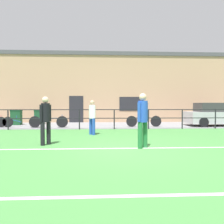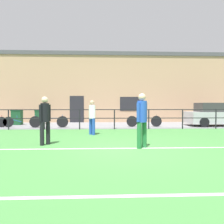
{
  "view_description": "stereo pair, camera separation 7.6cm",
  "coord_description": "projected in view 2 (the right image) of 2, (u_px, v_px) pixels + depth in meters",
  "views": [
    {
      "loc": [
        -0.84,
        -7.24,
        1.42
      ],
      "look_at": [
        -0.22,
        4.34,
        1.04
      ],
      "focal_mm": 36.95,
      "sensor_mm": 36.0,
      "label": 1
    },
    {
      "loc": [
        -0.76,
        -7.25,
        1.42
      ],
      "look_at": [
        -0.22,
        4.34,
        1.04
      ],
      "focal_mm": 36.95,
      "sensor_mm": 36.0,
      "label": 2
    }
  ],
  "objects": [
    {
      "name": "player_goalkeeper",
      "position": [
        45.0,
        118.0,
        8.07
      ],
      "size": [
        0.34,
        0.38,
        1.7
      ],
      "rotation": [
        0.0,
        0.0,
        0.87
      ],
      "color": "black",
      "rests_on": "ground"
    },
    {
      "name": "parked_car_red",
      "position": [
        219.0,
        115.0,
        15.15
      ],
      "size": [
        4.32,
        1.85,
        1.52
      ],
      "color": "#B7B7BC",
      "rests_on": "pavement_strip"
    },
    {
      "name": "bicycle_parked_2",
      "position": [
        22.0,
        122.0,
        14.23
      ],
      "size": [
        2.29,
        0.04,
        0.75
      ],
      "color": "black",
      "rests_on": "pavement_strip"
    },
    {
      "name": "player_winger",
      "position": [
        142.0,
        117.0,
        7.49
      ],
      "size": [
        0.39,
        0.36,
        1.78
      ],
      "rotation": [
        0.0,
        0.0,
        3.88
      ],
      "color": "#237038",
      "rests_on": "ground"
    },
    {
      "name": "bicycle_parked_0",
      "position": [
        144.0,
        121.0,
        14.51
      ],
      "size": [
        2.23,
        0.04,
        0.78
      ],
      "color": "black",
      "rests_on": "pavement_strip"
    },
    {
      "name": "field_line_hash",
      "position": [
        150.0,
        196.0,
        3.58
      ],
      "size": [
        36.0,
        0.11,
        0.0
      ],
      "primitive_type": "cube",
      "color": "white",
      "rests_on": "ground"
    },
    {
      "name": "clubhouse_facade",
      "position": [
        110.0,
        88.0,
        19.41
      ],
      "size": [
        28.0,
        2.56,
        5.62
      ],
      "color": "tan",
      "rests_on": "ground"
    },
    {
      "name": "player_striker",
      "position": [
        92.0,
        115.0,
        10.8
      ],
      "size": [
        0.31,
        0.37,
        1.62
      ],
      "rotation": [
        0.0,
        0.0,
        5.38
      ],
      "color": "blue",
      "rests_on": "ground"
    },
    {
      "name": "pavement_strip",
      "position": [
        112.0,
        125.0,
        15.8
      ],
      "size": [
        48.0,
        5.0,
        0.02
      ],
      "primitive_type": "cube",
      "color": "gray",
      "rests_on": "ground"
    },
    {
      "name": "ground",
      "position": [
        125.0,
        150.0,
        7.32
      ],
      "size": [
        60.0,
        44.0,
        0.04
      ],
      "primitive_type": "cube",
      "color": "#478C42"
    },
    {
      "name": "field_line_touchline",
      "position": [
        125.0,
        148.0,
        7.45
      ],
      "size": [
        36.0,
        0.11,
        0.0
      ],
      "primitive_type": "cube",
      "color": "white",
      "rests_on": "ground"
    },
    {
      "name": "perimeter_fence",
      "position": [
        114.0,
        116.0,
        13.28
      ],
      "size": [
        36.07,
        0.07,
        1.15
      ],
      "color": "black",
      "rests_on": "ground"
    },
    {
      "name": "bicycle_parked_1",
      "position": [
        49.0,
        122.0,
        14.01
      ],
      "size": [
        2.34,
        0.04,
        0.79
      ],
      "color": "black",
      "rests_on": "pavement_strip"
    },
    {
      "name": "trash_bin_1",
      "position": [
        40.0,
        117.0,
        16.72
      ],
      "size": [
        0.64,
        0.54,
        1.01
      ],
      "color": "#194C28",
      "rests_on": "pavement_strip"
    },
    {
      "name": "trash_bin_0",
      "position": [
        17.0,
        117.0,
        15.92
      ],
      "size": [
        0.69,
        0.58,
        1.03
      ],
      "color": "#194C28",
      "rests_on": "pavement_strip"
    }
  ]
}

